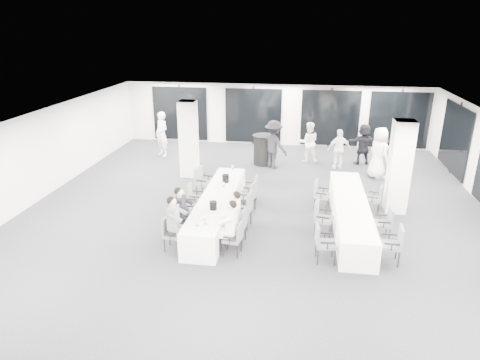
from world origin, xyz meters
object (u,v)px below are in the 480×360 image
(chair_main_left_mid, at_px, (187,205))
(ice_bucket_far, at_px, (226,178))
(standing_guest_d, at_px, (339,147))
(standing_guest_h, at_px, (402,150))
(banquet_table_side, at_px, (350,214))
(chair_main_right_fourth, at_px, (249,195))
(standing_guest_f, at_px, (363,141))
(chair_side_left_near, at_px, (323,241))
(chair_main_left_fourth, at_px, (194,196))
(chair_main_right_second, at_px, (239,224))
(standing_guest_c, at_px, (274,141))
(chair_main_left_near, at_px, (170,231))
(chair_main_left_second, at_px, (177,221))
(cocktail_table, at_px, (263,150))
(chair_side_left_far, at_px, (320,193))
(standing_guest_e, at_px, (379,150))
(banquet_table_main, at_px, (217,208))
(standing_guest_g, at_px, (162,131))
(chair_main_left_far, at_px, (202,180))
(chair_main_right_near, at_px, (235,237))
(chair_side_right_mid, at_px, (385,221))
(chair_side_right_far, at_px, (376,197))
(ice_bucket_near, at_px, (213,205))
(standing_guest_b, at_px, (309,140))
(chair_main_right_far, at_px, (252,187))
(chair_main_right_mid, at_px, (245,207))
(chair_side_left_mid, at_px, (321,216))
(chair_side_right_near, at_px, (394,242))

(chair_main_left_mid, height_order, ice_bucket_far, ice_bucket_far)
(standing_guest_d, bearing_deg, standing_guest_h, 152.40)
(banquet_table_side, distance_m, chair_main_right_fourth, 2.98)
(standing_guest_f, bearing_deg, chair_side_left_near, 62.82)
(ice_bucket_far, bearing_deg, banquet_table_side, -14.49)
(chair_main_left_fourth, xyz_separation_m, chair_main_right_second, (1.66, -1.78, 0.05))
(standing_guest_h, bearing_deg, chair_main_right_second, 124.33)
(chair_main_right_fourth, xyz_separation_m, standing_guest_c, (0.39, 4.30, 0.53))
(chair_main_left_near, height_order, chair_main_left_second, chair_main_left_second)
(cocktail_table, xyz_separation_m, chair_side_left_near, (2.15, -7.26, -0.08))
(chair_side_left_far, relative_size, standing_guest_h, 0.45)
(standing_guest_c, height_order, standing_guest_e, standing_guest_c)
(chair_main_left_fourth, height_order, ice_bucket_far, ice_bucket_far)
(standing_guest_c, bearing_deg, chair_side_left_near, 138.68)
(chair_main_left_mid, bearing_deg, standing_guest_e, 124.27)
(banquet_table_main, bearing_deg, standing_guest_e, 41.09)
(chair_main_right_second, bearing_deg, standing_guest_g, 36.29)
(chair_main_left_far, bearing_deg, chair_main_right_near, 37.87)
(banquet_table_side, relative_size, chair_main_right_second, 5.19)
(chair_side_right_mid, bearing_deg, chair_main_left_mid, 85.74)
(chair_side_right_far, bearing_deg, ice_bucket_near, 130.30)
(chair_main_left_near, height_order, chair_side_left_far, chair_side_left_far)
(chair_main_left_second, distance_m, chair_main_left_mid, 0.97)
(chair_side_right_far, relative_size, standing_guest_d, 0.50)
(cocktail_table, relative_size, chair_side_left_far, 1.35)
(banquet_table_side, xyz_separation_m, ice_bucket_near, (-3.68, -1.12, 0.49))
(banquet_table_main, bearing_deg, cocktail_table, 81.77)
(chair_side_right_far, relative_size, standing_guest_b, 0.47)
(chair_side_right_far, distance_m, standing_guest_h, 3.91)
(chair_main_left_mid, xyz_separation_m, standing_guest_f, (5.58, 6.32, 0.41))
(standing_guest_f, bearing_deg, standing_guest_h, 120.48)
(chair_side_right_far, distance_m, standing_guest_e, 3.35)
(chair_main_left_fourth, bearing_deg, chair_main_right_far, 119.98)
(standing_guest_e, relative_size, standing_guest_g, 1.00)
(chair_main_left_far, xyz_separation_m, chair_main_right_mid, (1.67, -2.00, 0.02))
(chair_main_right_second, height_order, chair_main_right_mid, chair_main_right_mid)
(chair_main_right_far, relative_size, chair_side_left_near, 0.93)
(chair_main_left_second, distance_m, chair_main_left_fourth, 1.72)
(ice_bucket_near, bearing_deg, banquet_table_main, 95.16)
(chair_main_right_mid, relative_size, standing_guest_e, 0.48)
(banquet_table_main, xyz_separation_m, chair_side_left_far, (2.93, 1.28, 0.14))
(chair_main_right_far, distance_m, standing_guest_g, 6.38)
(chair_side_left_mid, height_order, chair_side_right_mid, chair_side_left_mid)
(chair_side_right_far, bearing_deg, chair_main_right_far, 100.87)
(standing_guest_b, bearing_deg, chair_side_left_far, 86.03)
(chair_main_left_far, height_order, standing_guest_b, standing_guest_b)
(chair_side_left_mid, distance_m, standing_guest_e, 5.39)
(chair_main_right_mid, xyz_separation_m, chair_side_right_near, (3.75, -1.37, -0.05))
(chair_side_right_far, height_order, standing_guest_h, standing_guest_h)
(chair_main_left_mid, relative_size, chair_main_left_far, 0.92)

